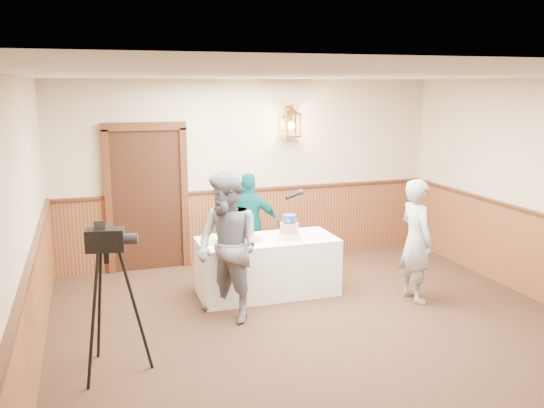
{
  "coord_description": "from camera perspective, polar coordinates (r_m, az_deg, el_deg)",
  "views": [
    {
      "loc": [
        -2.43,
        -5.0,
        2.72
      ],
      "look_at": [
        -0.24,
        1.7,
        1.25
      ],
      "focal_mm": 38.0,
      "sensor_mm": 36.0,
      "label": 1
    }
  ],
  "objects": [
    {
      "name": "interviewer",
      "position": [
        6.66,
        -4.37,
        -4.32
      ],
      "size": [
        1.59,
        1.07,
        1.75
      ],
      "rotation": [
        0.0,
        0.0,
        -1.06
      ],
      "color": "slate",
      "rests_on": "ground"
    },
    {
      "name": "tv_camera_rig",
      "position": [
        5.74,
        -15.79,
        -9.97
      ],
      "size": [
        0.56,
        0.52,
        1.42
      ],
      "rotation": [
        0.0,
        0.0,
        -0.16
      ],
      "color": "black",
      "rests_on": "ground"
    },
    {
      "name": "sheet_cake_yellow",
      "position": [
        7.36,
        -2.8,
        -3.45
      ],
      "size": [
        0.41,
        0.33,
        0.08
      ],
      "primitive_type": "cube",
      "rotation": [
        0.0,
        0.0,
        0.14
      ],
      "color": "#D8C381",
      "rests_on": "display_table"
    },
    {
      "name": "sheet_cake_green",
      "position": [
        7.37,
        -5.53,
        -3.47
      ],
      "size": [
        0.36,
        0.3,
        0.08
      ],
      "primitive_type": "cube",
      "rotation": [
        0.0,
        0.0,
        0.12
      ],
      "color": "#98C289",
      "rests_on": "display_table"
    },
    {
      "name": "ground",
      "position": [
        6.18,
        7.23,
        -14.4
      ],
      "size": [
        7.0,
        7.0,
        0.0
      ],
      "primitive_type": "plane",
      "color": "#301C12",
      "rests_on": "ground"
    },
    {
      "name": "room_shell",
      "position": [
        6.07,
        5.31,
        0.34
      ],
      "size": [
        6.02,
        7.02,
        2.81
      ],
      "color": "#C2AF92",
      "rests_on": "ground"
    },
    {
      "name": "assistant_p",
      "position": [
        8.29,
        -2.22,
        -2.03
      ],
      "size": [
        0.94,
        0.62,
        1.49
      ],
      "primitive_type": "imported",
      "rotation": [
        0.0,
        0.0,
        2.82
      ],
      "color": "#044E4E",
      "rests_on": "ground"
    },
    {
      "name": "baker",
      "position": [
        7.5,
        14.08,
        -3.53
      ],
      "size": [
        0.4,
        0.59,
        1.57
      ],
      "primitive_type": "imported",
      "rotation": [
        0.0,
        0.0,
        1.6
      ],
      "color": "#97989C",
      "rests_on": "ground"
    },
    {
      "name": "tiered_cake",
      "position": [
        7.5,
        1.73,
        -2.49
      ],
      "size": [
        0.39,
        0.39,
        0.31
      ],
      "rotation": [
        0.0,
        0.0,
        -0.36
      ],
      "color": "beige",
      "rests_on": "display_table"
    },
    {
      "name": "display_table",
      "position": [
        7.61,
        -0.47,
        -6.17
      ],
      "size": [
        1.8,
        0.8,
        0.75
      ],
      "primitive_type": "cube",
      "color": "white",
      "rests_on": "ground"
    }
  ]
}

